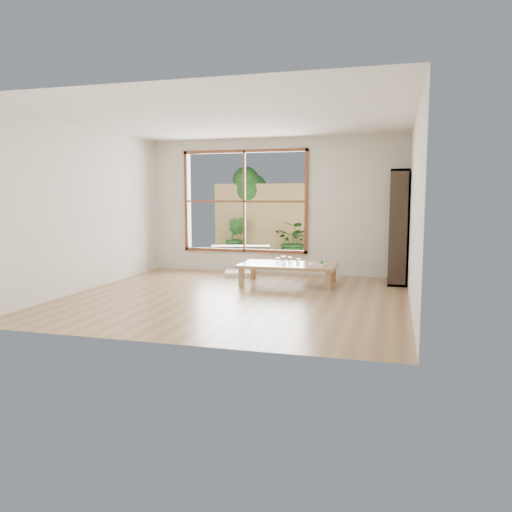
{
  "coord_description": "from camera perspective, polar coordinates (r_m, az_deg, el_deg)",
  "views": [
    {
      "loc": [
        2.25,
        -7.02,
        1.49
      ],
      "look_at": [
        0.14,
        0.59,
        0.55
      ],
      "focal_mm": 35.0,
      "sensor_mm": 36.0,
      "label": 1
    }
  ],
  "objects": [
    {
      "name": "ground",
      "position": [
        7.52,
        -2.25,
        -4.65
      ],
      "size": [
        5.0,
        5.0,
        0.0
      ],
      "primitive_type": "plane",
      "color": "#9A794D",
      "rests_on": "ground"
    },
    {
      "name": "low_table",
      "position": [
        8.53,
        3.74,
        -1.17
      ],
      "size": [
        1.62,
        0.92,
        0.35
      ],
      "rotation": [
        0.0,
        0.0,
        0.01
      ],
      "color": "#9A6A4A",
      "rests_on": "ground"
    },
    {
      "name": "floor_cushion",
      "position": [
        9.51,
        -1.75,
        -1.97
      ],
      "size": [
        0.72,
        0.72,
        0.09
      ],
      "primitive_type": "cube",
      "rotation": [
        0.0,
        0.0,
        0.25
      ],
      "color": "white",
      "rests_on": "ground"
    },
    {
      "name": "bookshelf",
      "position": [
        8.93,
        15.97,
        3.2
      ],
      "size": [
        0.31,
        0.87,
        1.94
      ],
      "primitive_type": "cube",
      "color": "black",
      "rests_on": "ground"
    },
    {
      "name": "glass_tall",
      "position": [
        8.42,
        3.14,
        -0.49
      ],
      "size": [
        0.08,
        0.08,
        0.14
      ],
      "primitive_type": "cylinder",
      "color": "silver",
      "rests_on": "low_table"
    },
    {
      "name": "glass_mid",
      "position": [
        8.54,
        4.85,
        -0.58
      ],
      "size": [
        0.06,
        0.06,
        0.09
      ],
      "primitive_type": "cylinder",
      "color": "silver",
      "rests_on": "low_table"
    },
    {
      "name": "glass_short",
      "position": [
        8.72,
        3.89,
        -0.42
      ],
      "size": [
        0.07,
        0.07,
        0.09
      ],
      "primitive_type": "cylinder",
      "color": "silver",
      "rests_on": "low_table"
    },
    {
      "name": "glass_small",
      "position": [
        8.63,
        2.5,
        -0.5
      ],
      "size": [
        0.07,
        0.07,
        0.08
      ],
      "primitive_type": "cylinder",
      "color": "silver",
      "rests_on": "low_table"
    },
    {
      "name": "food_tray",
      "position": [
        8.35,
        7.06,
        -0.94
      ],
      "size": [
        0.3,
        0.23,
        0.09
      ],
      "rotation": [
        0.0,
        0.0,
        -0.09
      ],
      "color": "white",
      "rests_on": "low_table"
    },
    {
      "name": "deck",
      "position": [
        11.06,
        0.41,
        -0.96
      ],
      "size": [
        2.8,
        2.0,
        0.05
      ],
      "primitive_type": "cube",
      "color": "#362D27",
      "rests_on": "ground"
    },
    {
      "name": "garden_bench",
      "position": [
        10.89,
        -1.75,
        0.87
      ],
      "size": [
        1.33,
        0.7,
        0.4
      ],
      "rotation": [
        0.0,
        0.0,
        0.27
      ],
      "color": "black",
      "rests_on": "deck"
    },
    {
      "name": "bamboo_fence",
      "position": [
        11.94,
        1.67,
        3.95
      ],
      "size": [
        2.8,
        0.06,
        1.8
      ],
      "primitive_type": "cube",
      "color": "tan",
      "rests_on": "ground"
    },
    {
      "name": "shrub_right",
      "position": [
        11.46,
        4.38,
        1.71
      ],
      "size": [
        1.01,
        0.94,
        0.91
      ],
      "primitive_type": "imported",
      "rotation": [
        0.0,
        0.0,
        -0.34
      ],
      "color": "#2C6123",
      "rests_on": "deck"
    },
    {
      "name": "shrub_left",
      "position": [
        11.9,
        -2.26,
        2.12
      ],
      "size": [
        0.62,
        0.54,
        1.0
      ],
      "primitive_type": "imported",
      "rotation": [
        0.0,
        0.0,
        -0.2
      ],
      "color": "#2C6123",
      "rests_on": "deck"
    },
    {
      "name": "garden_tree",
      "position": [
        12.39,
        -1.05,
        7.41
      ],
      "size": [
        1.04,
        0.85,
        2.22
      ],
      "color": "#4C3D2D",
      "rests_on": "ground"
    }
  ]
}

